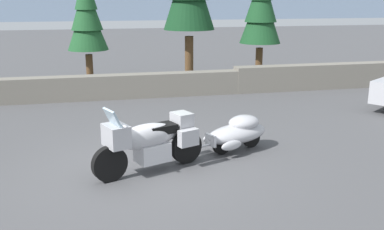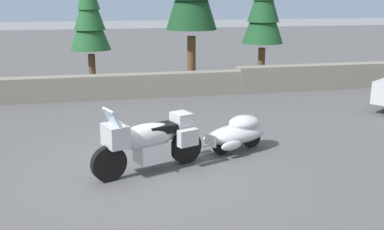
{
  "view_description": "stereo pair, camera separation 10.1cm",
  "coord_description": "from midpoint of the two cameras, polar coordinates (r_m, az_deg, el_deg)",
  "views": [
    {
      "loc": [
        -0.85,
        -8.17,
        3.22
      ],
      "look_at": [
        1.13,
        0.56,
        0.85
      ],
      "focal_mm": 41.75,
      "sensor_mm": 36.0,
      "label": 1
    },
    {
      "loc": [
        -0.76,
        -8.19,
        3.22
      ],
      "look_at": [
        1.13,
        0.56,
        0.85
      ],
      "focal_mm": 41.75,
      "sensor_mm": 36.0,
      "label": 2
    }
  ],
  "objects": [
    {
      "name": "ground_plane",
      "position": [
        8.83,
        -6.13,
        -6.65
      ],
      "size": [
        80.0,
        80.0,
        0.0
      ],
      "primitive_type": "plane",
      "color": "#4C4C4F"
    },
    {
      "name": "stone_guard_wall",
      "position": [
        14.87,
        -6.44,
        3.85
      ],
      "size": [
        24.0,
        0.58,
        0.89
      ],
      "color": "slate",
      "rests_on": "ground"
    },
    {
      "name": "touring_motorcycle",
      "position": [
        8.41,
        -5.2,
        -3.23
      ],
      "size": [
        2.2,
        1.24,
        1.33
      ],
      "color": "black",
      "rests_on": "ground"
    },
    {
      "name": "car_shaped_trailer",
      "position": [
        9.64,
        6.16,
        -2.21
      ],
      "size": [
        2.18,
        1.2,
        0.76
      ],
      "color": "black",
      "rests_on": "ground"
    },
    {
      "name": "pine_tree_secondary",
      "position": [
        16.51,
        -12.85,
        12.53
      ],
      "size": [
        1.44,
        1.44,
        4.25
      ],
      "color": "brown",
      "rests_on": "ground"
    },
    {
      "name": "pine_tree_far_right",
      "position": [
        17.14,
        9.32,
        13.76
      ],
      "size": [
        1.53,
        1.53,
        4.72
      ],
      "color": "brown",
      "rests_on": "ground"
    }
  ]
}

